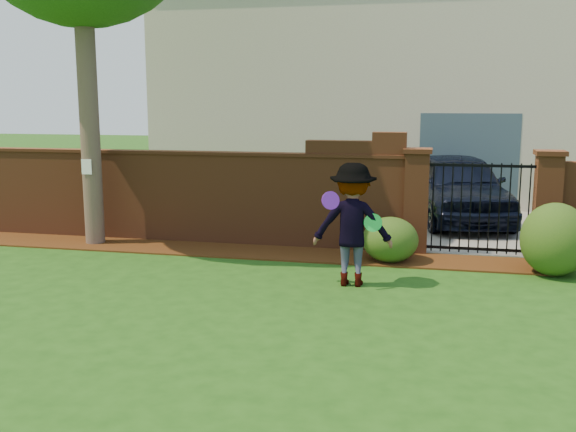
% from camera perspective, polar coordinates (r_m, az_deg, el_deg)
% --- Properties ---
extents(ground, '(80.00, 80.00, 0.01)m').
position_cam_1_polar(ground, '(8.72, -6.19, -8.26)').
color(ground, '#1E4912').
rests_on(ground, ground).
extents(mulch_bed, '(11.10, 1.08, 0.03)m').
position_cam_1_polar(mulch_bed, '(12.05, -5.35, -2.99)').
color(mulch_bed, '#391D0A').
rests_on(mulch_bed, ground).
extents(brick_wall, '(8.70, 0.31, 2.16)m').
position_cam_1_polar(brick_wall, '(12.86, -9.00, 1.88)').
color(brick_wall, brown).
rests_on(brick_wall, ground).
extents(pillar_left, '(0.50, 0.50, 1.88)m').
position_cam_1_polar(pillar_left, '(11.96, 11.05, 1.35)').
color(pillar_left, brown).
rests_on(pillar_left, ground).
extents(pillar_right, '(0.50, 0.50, 1.88)m').
position_cam_1_polar(pillar_right, '(12.10, 21.52, 0.93)').
color(pillar_right, brown).
rests_on(pillar_right, ground).
extents(iron_gate, '(1.78, 0.03, 1.60)m').
position_cam_1_polar(iron_gate, '(11.99, 16.29, 0.66)').
color(iron_gate, black).
rests_on(iron_gate, ground).
extents(driveway, '(3.20, 8.00, 0.01)m').
position_cam_1_polar(driveway, '(16.07, 15.31, -0.06)').
color(driveway, gray).
rests_on(driveway, ground).
extents(house, '(12.40, 6.40, 6.30)m').
position_cam_1_polar(house, '(19.89, 7.92, 11.20)').
color(house, beige).
rests_on(house, ground).
extents(car, '(2.70, 4.84, 1.56)m').
position_cam_1_polar(car, '(15.12, 14.72, 2.31)').
color(car, black).
rests_on(car, ground).
extents(paper_notice, '(0.20, 0.01, 0.28)m').
position_cam_1_polar(paper_notice, '(12.77, -17.06, 4.10)').
color(paper_notice, white).
rests_on(paper_notice, tree).
extents(shrub_left, '(0.95, 0.95, 0.77)m').
position_cam_1_polar(shrub_left, '(11.27, 8.85, -2.05)').
color(shrub_left, '#204615').
rests_on(shrub_left, ground).
extents(shrub_middle, '(1.05, 1.05, 1.15)m').
position_cam_1_polar(shrub_middle, '(11.07, 22.11, -1.89)').
color(shrub_middle, '#204615').
rests_on(shrub_middle, ground).
extents(man, '(1.20, 0.72, 1.82)m').
position_cam_1_polar(man, '(9.69, 5.56, -0.79)').
color(man, gray).
rests_on(man, ground).
extents(frisbee_purple, '(0.27, 0.20, 0.26)m').
position_cam_1_polar(frisbee_purple, '(9.32, 3.70, 1.35)').
color(frisbee_purple, purple).
rests_on(frisbee_purple, man).
extents(frisbee_green, '(0.27, 0.07, 0.27)m').
position_cam_1_polar(frisbee_green, '(9.54, 7.37, -0.57)').
color(frisbee_green, green).
rests_on(frisbee_green, man).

